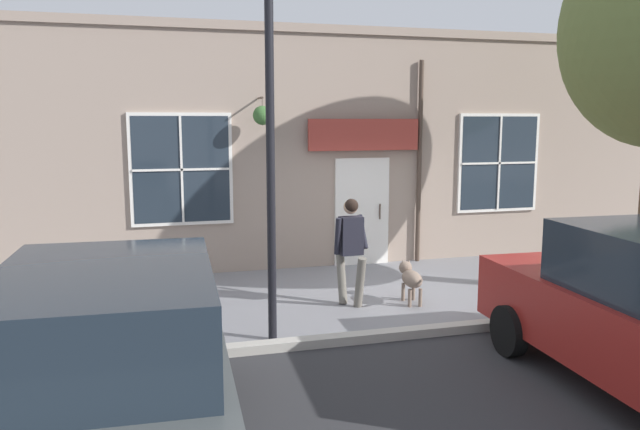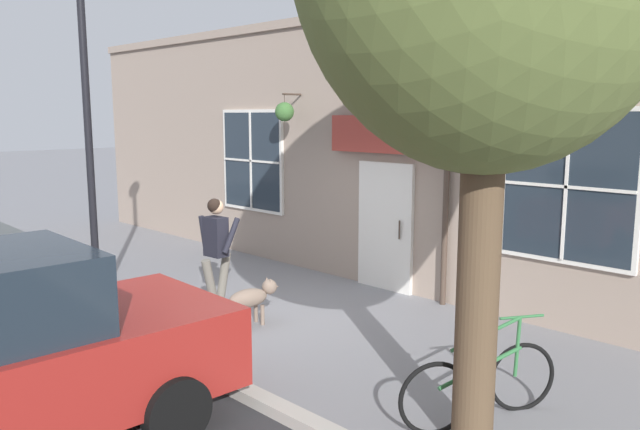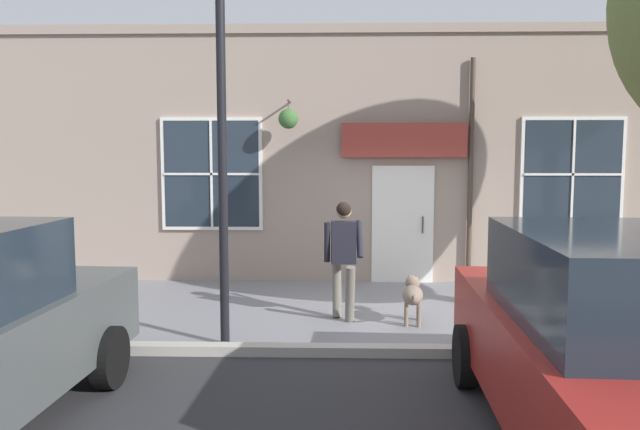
{
  "view_description": "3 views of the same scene",
  "coord_description": "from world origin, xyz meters",
  "px_view_note": "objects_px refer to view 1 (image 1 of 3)",
  "views": [
    {
      "loc": [
        9.26,
        -3.79,
        2.83
      ],
      "look_at": [
        -0.9,
        -0.97,
        1.22
      ],
      "focal_mm": 35.0,
      "sensor_mm": 36.0,
      "label": 1
    },
    {
      "loc": [
        5.69,
        6.58,
        2.87
      ],
      "look_at": [
        -0.09,
        0.8,
        1.54
      ],
      "focal_mm": 35.0,
      "sensor_mm": 36.0,
      "label": 2
    },
    {
      "loc": [
        8.98,
        -0.93,
        2.32
      ],
      "look_at": [
        -0.1,
        -1.19,
        1.42
      ],
      "focal_mm": 35.0,
      "sensor_mm": 36.0,
      "label": 3
    }
  ],
  "objects_px": {
    "street_lamp": "(270,88)",
    "dog_on_leash": "(411,278)",
    "leaning_bicycle": "(615,267)",
    "parked_car_nearest_curb": "(111,374)",
    "pedestrian_walking": "(351,242)"
  },
  "relations": [
    {
      "from": "pedestrian_walking",
      "to": "parked_car_nearest_curb",
      "type": "xyz_separation_m",
      "value": [
        3.98,
        -3.27,
        -0.11
      ]
    },
    {
      "from": "dog_on_leash",
      "to": "parked_car_nearest_curb",
      "type": "bearing_deg",
      "value": -47.45
    },
    {
      "from": "street_lamp",
      "to": "dog_on_leash",
      "type": "bearing_deg",
      "value": 114.02
    },
    {
      "from": "leaning_bicycle",
      "to": "parked_car_nearest_curb",
      "type": "bearing_deg",
      "value": -64.92
    },
    {
      "from": "leaning_bicycle",
      "to": "street_lamp",
      "type": "bearing_deg",
      "value": -81.76
    },
    {
      "from": "pedestrian_walking",
      "to": "street_lamp",
      "type": "height_order",
      "value": "street_lamp"
    },
    {
      "from": "pedestrian_walking",
      "to": "street_lamp",
      "type": "xyz_separation_m",
      "value": [
        1.18,
        -1.45,
        2.22
      ]
    },
    {
      "from": "parked_car_nearest_curb",
      "to": "street_lamp",
      "type": "xyz_separation_m",
      "value": [
        -2.81,
        1.82,
        2.34
      ]
    },
    {
      "from": "dog_on_leash",
      "to": "street_lamp",
      "type": "bearing_deg",
      "value": -65.98
    },
    {
      "from": "dog_on_leash",
      "to": "street_lamp",
      "type": "xyz_separation_m",
      "value": [
        1.07,
        -2.41,
        2.82
      ]
    },
    {
      "from": "leaning_bicycle",
      "to": "pedestrian_walking",
      "type": "bearing_deg",
      "value": -93.74
    },
    {
      "from": "dog_on_leash",
      "to": "leaning_bicycle",
      "type": "xyz_separation_m",
      "value": [
        0.2,
        3.64,
        -0.02
      ]
    },
    {
      "from": "dog_on_leash",
      "to": "leaning_bicycle",
      "type": "relative_size",
      "value": 0.62
    },
    {
      "from": "pedestrian_walking",
      "to": "street_lamp",
      "type": "relative_size",
      "value": 0.34
    },
    {
      "from": "parked_car_nearest_curb",
      "to": "pedestrian_walking",
      "type": "bearing_deg",
      "value": 140.59
    }
  ]
}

